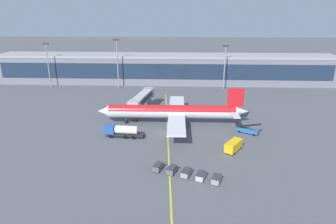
# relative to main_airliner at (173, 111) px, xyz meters

# --- Properties ---
(ground_plane) EXTENTS (700.00, 700.00, 0.00)m
(ground_plane) POSITION_rel_main_airliner_xyz_m (-2.38, -7.72, -4.01)
(ground_plane) COLOR #515459
(apron_lead_in_line) EXTENTS (5.61, 79.84, 0.01)m
(apron_lead_in_line) POSITION_rel_main_airliner_xyz_m (-1.30, -5.72, -4.01)
(apron_lead_in_line) COLOR yellow
(apron_lead_in_line) RESTS_ON ground_plane
(terminal_building) EXTENTS (159.13, 16.37, 13.50)m
(terminal_building) POSITION_rel_main_airliner_xyz_m (-5.66, 56.72, 2.75)
(terminal_building) COLOR slate
(terminal_building) RESTS_ON ground_plane
(main_airliner) EXTENTS (45.49, 36.18, 11.31)m
(main_airliner) POSITION_rel_main_airliner_xyz_m (0.00, 0.00, 0.00)
(main_airliner) COLOR silver
(main_airliner) RESTS_ON ground_plane
(jet_bridge) EXTENTS (6.69, 20.01, 6.72)m
(jet_bridge) POSITION_rel_main_airliner_xyz_m (-10.41, 10.48, 0.99)
(jet_bridge) COLOR #B2B7BC
(jet_bridge) RESTS_ON ground_plane
(fuel_tanker) EXTENTS (10.95, 3.28, 3.25)m
(fuel_tanker) POSITION_rel_main_airliner_xyz_m (-13.66, -10.45, -2.27)
(fuel_tanker) COLOR #232326
(fuel_tanker) RESTS_ON ground_plane
(lavatory_truck) EXTENTS (5.16, 6.09, 2.50)m
(lavatory_truck) POSITION_rel_main_airliner_xyz_m (15.53, -17.68, -2.59)
(lavatory_truck) COLOR yellow
(lavatory_truck) RESTS_ON ground_plane
(belt_loader) EXTENTS (6.56, 4.78, 3.49)m
(belt_loader) POSITION_rel_main_airliner_xyz_m (21.30, -6.27, -3.02)
(belt_loader) COLOR #285B9E
(belt_loader) RESTS_ON ground_plane
(baggage_cart_0) EXTENTS (2.37, 3.02, 1.48)m
(baggage_cart_0) POSITION_rel_main_airliner_xyz_m (-2.26, -28.17, -3.23)
(baggage_cart_0) COLOR #595B60
(baggage_cart_0) RESTS_ON ground_plane
(baggage_cart_1) EXTENTS (2.37, 3.02, 1.48)m
(baggage_cart_1) POSITION_rel_main_airliner_xyz_m (0.74, -29.28, -3.23)
(baggage_cart_1) COLOR #595B60
(baggage_cart_1) RESTS_ON ground_plane
(baggage_cart_2) EXTENTS (2.37, 3.02, 1.48)m
(baggage_cart_2) POSITION_rel_main_airliner_xyz_m (3.74, -30.40, -3.23)
(baggage_cart_2) COLOR gray
(baggage_cart_2) RESTS_ON ground_plane
(baggage_cart_3) EXTENTS (2.37, 3.02, 1.48)m
(baggage_cart_3) POSITION_rel_main_airliner_xyz_m (6.74, -31.52, -3.23)
(baggage_cart_3) COLOR #B2B7BC
(baggage_cart_3) RESTS_ON ground_plane
(baggage_cart_4) EXTENTS (2.37, 3.02, 1.48)m
(baggage_cart_4) POSITION_rel_main_airliner_xyz_m (9.74, -32.63, -3.23)
(baggage_cart_4) COLOR gray
(baggage_cart_4) RESTS_ON ground_plane
(apron_light_mast_0) EXTENTS (2.80, 0.50, 19.80)m
(apron_light_mast_0) POSITION_rel_main_airliner_xyz_m (-56.98, 44.76, 7.80)
(apron_light_mast_0) COLOR gray
(apron_light_mast_0) RESTS_ON ground_plane
(apron_light_mast_1) EXTENTS (2.80, 0.50, 19.18)m
(apron_light_mast_1) POSITION_rel_main_airliner_xyz_m (21.03, 44.76, 7.48)
(apron_light_mast_1) COLOR gray
(apron_light_mast_1) RESTS_ON ground_plane
(apron_light_mast_2) EXTENTS (2.80, 0.50, 21.64)m
(apron_light_mast_2) POSITION_rel_main_airliner_xyz_m (-25.78, 44.76, 8.76)
(apron_light_mast_2) COLOR gray
(apron_light_mast_2) RESTS_ON ground_plane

